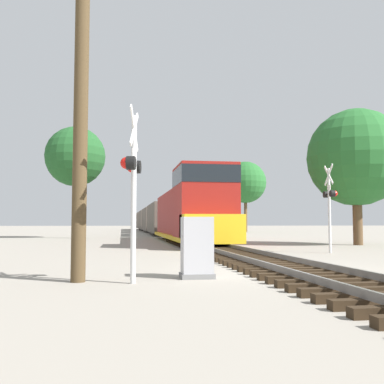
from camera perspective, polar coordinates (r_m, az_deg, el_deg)
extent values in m
plane|color=gray|center=(12.99, 11.15, -9.70)|extent=(400.00, 400.00, 0.00)
cube|color=black|center=(8.92, 21.31, -11.67)|extent=(2.60, 0.22, 0.16)
cube|color=black|center=(9.44, 19.44, -11.27)|extent=(2.60, 0.22, 0.16)
cube|color=black|center=(9.97, 17.78, -10.90)|extent=(2.60, 0.22, 0.16)
cube|color=black|center=(10.50, 16.28, -10.57)|extent=(2.60, 0.22, 0.16)
cube|color=black|center=(11.04, 14.94, -10.26)|extent=(2.60, 0.22, 0.16)
cube|color=black|center=(11.59, 13.72, -9.97)|extent=(2.60, 0.22, 0.16)
cube|color=black|center=(12.15, 12.62, -9.71)|extent=(2.60, 0.22, 0.16)
cube|color=black|center=(12.70, 11.61, -9.47)|extent=(2.60, 0.22, 0.16)
cube|color=black|center=(13.27, 10.69, -9.24)|extent=(2.60, 0.22, 0.16)
cube|color=black|center=(13.83, 9.85, -9.03)|extent=(2.60, 0.22, 0.16)
cube|color=black|center=(14.40, 9.07, -8.84)|extent=(2.60, 0.22, 0.16)
cube|color=black|center=(14.97, 8.36, -8.66)|extent=(2.60, 0.22, 0.16)
cube|color=black|center=(15.54, 7.69, -8.49)|extent=(2.60, 0.22, 0.16)
cube|color=black|center=(16.11, 7.08, -8.33)|extent=(2.60, 0.22, 0.16)
cube|color=black|center=(16.69, 6.51, -8.18)|extent=(2.60, 0.22, 0.16)
cube|color=black|center=(17.27, 5.97, -8.04)|extent=(2.60, 0.22, 0.16)
cube|color=black|center=(17.85, 5.47, -7.91)|extent=(2.60, 0.22, 0.16)
cube|color=black|center=(18.43, 5.00, -7.79)|extent=(2.60, 0.22, 0.16)
cube|color=black|center=(19.01, 4.57, -7.67)|extent=(2.60, 0.22, 0.16)
cube|color=black|center=(19.59, 4.15, -7.56)|extent=(2.60, 0.22, 0.16)
cube|color=black|center=(20.18, 3.77, -7.46)|extent=(2.60, 0.22, 0.16)
cube|color=black|center=(20.76, 3.40, -7.36)|extent=(2.60, 0.22, 0.16)
cube|color=black|center=(21.35, 3.05, -7.27)|extent=(2.60, 0.22, 0.16)
cube|color=black|center=(21.93, 2.73, -7.18)|extent=(2.60, 0.22, 0.16)
cube|color=black|center=(22.52, 2.42, -7.10)|extent=(2.60, 0.22, 0.16)
cube|color=black|center=(23.11, 2.12, -7.02)|extent=(2.60, 0.22, 0.16)
cube|color=black|center=(23.70, 1.84, -6.94)|extent=(2.60, 0.22, 0.16)
cube|color=black|center=(24.29, 1.58, -6.87)|extent=(2.60, 0.22, 0.16)
cube|color=black|center=(24.87, 1.32, -6.80)|extent=(2.60, 0.22, 0.16)
cube|color=black|center=(25.46, 1.08, -6.74)|extent=(2.60, 0.22, 0.16)
cube|color=black|center=(26.05, 0.85, -6.67)|extent=(2.60, 0.22, 0.16)
cube|color=black|center=(26.65, 0.63, -6.61)|extent=(2.60, 0.22, 0.16)
cube|color=black|center=(27.24, 0.42, -6.56)|extent=(2.60, 0.22, 0.16)
cube|color=black|center=(27.83, 0.22, -6.50)|extent=(2.60, 0.22, 0.16)
cube|color=black|center=(28.42, 0.02, -6.45)|extent=(2.60, 0.22, 0.16)
cube|color=black|center=(29.01, -0.16, -6.40)|extent=(2.60, 0.22, 0.16)
cube|color=black|center=(29.61, -0.34, -6.35)|extent=(2.60, 0.22, 0.16)
cube|color=black|center=(30.20, -0.51, -6.30)|extent=(2.60, 0.22, 0.16)
cube|color=black|center=(30.79, -0.67, -6.25)|extent=(2.60, 0.22, 0.16)
cube|color=black|center=(31.39, -0.83, -6.21)|extent=(2.60, 0.22, 0.16)
cube|color=black|center=(31.98, -0.98, -6.17)|extent=(2.60, 0.22, 0.16)
cube|color=slate|center=(12.74, 8.07, -8.79)|extent=(0.07, 160.00, 0.15)
cube|color=slate|center=(13.23, 14.09, -8.53)|extent=(0.07, 160.00, 0.15)
cube|color=maroon|center=(33.45, -1.34, -2.94)|extent=(2.54, 13.22, 3.19)
cube|color=maroon|center=(24.33, 1.54, -1.50)|extent=(2.99, 4.16, 4.10)
cube|color=black|center=(24.43, 1.54, 1.89)|extent=(3.02, 4.20, 0.90)
cube|color=gold|center=(22.27, 2.52, -4.70)|extent=(2.99, 1.89, 1.43)
cube|color=gold|center=(30.65, -0.64, -5.61)|extent=(3.05, 18.51, 0.24)
cube|color=black|center=(24.60, 1.43, -5.86)|extent=(1.58, 2.20, 1.00)
cube|color=black|center=(36.74, -2.02, -5.22)|extent=(1.58, 2.20, 1.00)
cube|color=brown|center=(47.97, -3.64, -3.35)|extent=(2.84, 12.76, 3.02)
cube|color=black|center=(43.85, -3.15, -5.08)|extent=(1.58, 2.20, 0.90)
cube|color=black|center=(52.11, -4.07, -4.89)|extent=(1.58, 2.20, 0.90)
cube|color=brown|center=(62.30, -4.86, -3.48)|extent=(2.84, 12.76, 3.02)
cube|color=black|center=(58.17, -4.58, -4.79)|extent=(1.58, 2.20, 0.90)
cube|color=black|center=(66.44, -5.12, -4.68)|extent=(1.58, 2.20, 0.90)
cube|color=brown|center=(76.65, -5.63, -3.56)|extent=(2.84, 12.76, 3.02)
cube|color=black|center=(72.51, -5.44, -4.62)|extent=(1.58, 2.20, 0.90)
cube|color=black|center=(80.79, -5.80, -4.54)|extent=(1.58, 2.20, 0.90)
cube|color=brown|center=(91.01, -6.15, -3.61)|extent=(2.84, 12.76, 3.02)
cube|color=black|center=(86.87, -6.02, -4.50)|extent=(1.58, 2.20, 0.90)
cube|color=black|center=(95.15, -6.28, -4.45)|extent=(1.58, 2.20, 0.90)
cylinder|color=silver|center=(9.98, -7.43, -0.83)|extent=(0.12, 0.12, 3.71)
cube|color=white|center=(10.18, -7.35, 7.94)|extent=(0.22, 0.91, 0.93)
cube|color=white|center=(10.18, -7.35, 7.94)|extent=(0.22, 0.91, 0.93)
cube|color=black|center=(10.05, -7.39, 3.41)|extent=(0.23, 0.85, 0.06)
cylinder|color=black|center=(10.39, -7.05, 3.16)|extent=(0.24, 0.33, 0.30)
sphere|color=red|center=(10.41, -7.60, 3.16)|extent=(0.26, 0.26, 0.26)
cylinder|color=black|center=(9.71, -7.76, 3.67)|extent=(0.24, 0.33, 0.30)
sphere|color=red|center=(9.72, -8.34, 3.66)|extent=(0.26, 0.26, 0.26)
cube|color=white|center=(10.08, -7.38, 4.88)|extent=(0.09, 0.32, 0.20)
cylinder|color=silver|center=(20.76, 17.05, -2.24)|extent=(0.12, 0.12, 3.75)
cube|color=white|center=(20.87, 16.96, 2.09)|extent=(0.08, 0.93, 0.93)
cube|color=white|center=(20.87, 16.96, 2.09)|extent=(0.08, 0.93, 0.93)
cube|color=black|center=(20.80, 17.01, -0.24)|extent=(0.10, 0.86, 0.06)
cylinder|color=black|center=(20.48, 17.39, -0.18)|extent=(0.19, 0.31, 0.30)
sphere|color=red|center=(20.52, 17.65, -0.18)|extent=(0.26, 0.26, 0.26)
cylinder|color=black|center=(21.12, 16.64, -0.31)|extent=(0.19, 0.31, 0.30)
sphere|color=red|center=(21.16, 16.89, -0.31)|extent=(0.26, 0.26, 0.26)
cube|color=white|center=(20.82, 17.00, 0.58)|extent=(0.05, 0.32, 0.20)
cube|color=slate|center=(10.93, 0.64, -10.57)|extent=(0.79, 0.64, 0.12)
cube|color=#ADADB2|center=(10.87, 0.63, -6.73)|extent=(0.72, 0.58, 1.34)
cylinder|color=#4C3A23|center=(10.85, -13.90, 11.93)|extent=(0.33, 0.33, 8.53)
cylinder|color=brown|center=(28.68, 20.28, -2.83)|extent=(0.56, 0.56, 3.52)
sphere|color=#236028|center=(28.94, 20.11, 4.16)|extent=(5.87, 5.87, 5.87)
cylinder|color=#473521|center=(40.56, -14.72, -1.73)|extent=(0.35, 0.35, 5.59)
sphere|color=#1E5123|center=(40.96, -14.61, 4.38)|extent=(5.25, 5.25, 5.25)
cylinder|color=brown|center=(66.05, 6.82, -2.70)|extent=(0.47, 0.47, 5.45)
sphere|color=#236028|center=(66.30, 6.79, 1.23)|extent=(6.10, 6.10, 6.10)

